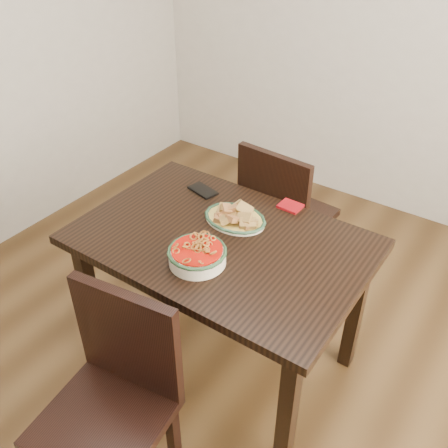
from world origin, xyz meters
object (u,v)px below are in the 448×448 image
Objects in this scene: fish_plate at (235,212)px; chair_near at (115,392)px; chair_far at (282,211)px; noodle_bowl at (197,254)px; smartphone at (203,190)px; dining_table at (221,256)px.

chair_near is at bearing -87.05° from fish_plate.
noodle_bowl is at bearing 99.01° from chair_far.
smartphone is at bearing 124.44° from noodle_bowl.
noodle_bowl is (0.04, -0.32, -0.00)m from fish_plate.
chair_near is (0.08, -1.35, 0.00)m from chair_far.
noodle_bowl is 0.54m from smartphone.
chair_near is 6.12× the size of smartphone.
dining_table is 0.71m from chair_near.
smartphone is at bearing 138.35° from dining_table.
noodle_bowl is at bearing 82.61° from chair_near.
chair_near reaches higher than fish_plate.
chair_far is 0.53m from smartphone.
chair_far is at bearing 94.95° from noodle_bowl.
fish_plate is at bearing -10.54° from smartphone.
noodle_bowl is (0.01, -0.19, 0.14)m from dining_table.
chair_far is 3.17× the size of fish_plate.
smartphone is at bearing 156.02° from fish_plate.
chair_far reaches higher than noodle_bowl.
dining_table is 4.35× the size of fish_plate.
smartphone is (-0.23, -0.40, 0.26)m from chair_far.
fish_plate is 1.19× the size of noodle_bowl.
chair_near is 1.03m from smartphone.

